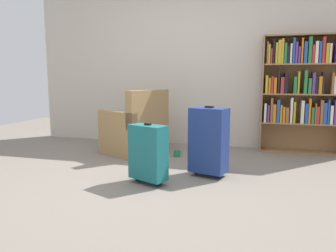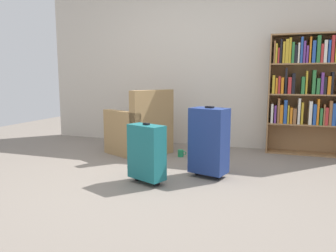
% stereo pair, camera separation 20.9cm
% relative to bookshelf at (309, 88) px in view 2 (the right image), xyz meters
% --- Properties ---
extents(ground_plane, '(8.98, 8.98, 0.00)m').
position_rel_bookshelf_xyz_m(ground_plane, '(-1.63, -1.91, -0.92)').
color(ground_plane, slate).
extents(back_wall, '(5.13, 0.10, 2.60)m').
position_rel_bookshelf_xyz_m(back_wall, '(-1.63, 0.20, 0.38)').
color(back_wall, beige).
rests_on(back_wall, ground).
extents(bookshelf, '(1.10, 0.27, 1.65)m').
position_rel_bookshelf_xyz_m(bookshelf, '(0.00, 0.00, 0.00)').
color(bookshelf, olive).
rests_on(bookshelf, ground).
extents(armchair, '(0.93, 0.93, 0.90)m').
position_rel_bookshelf_xyz_m(armchair, '(-2.21, -0.70, -0.60)').
color(armchair, '#9E7A4C').
rests_on(armchair, ground).
extents(mug, '(0.12, 0.08, 0.10)m').
position_rel_bookshelf_xyz_m(mug, '(-1.61, -0.72, -0.87)').
color(mug, '#1E7F4C').
rests_on(mug, ground).
extents(suitcase_teal, '(0.42, 0.32, 0.62)m').
position_rel_bookshelf_xyz_m(suitcase_teal, '(-1.62, -1.89, -0.59)').
color(suitcase_teal, '#19666B').
rests_on(suitcase_teal, ground).
extents(suitcase_navy_blue, '(0.43, 0.34, 0.77)m').
position_rel_bookshelf_xyz_m(suitcase_navy_blue, '(-1.08, -1.47, -0.52)').
color(suitcase_navy_blue, navy).
rests_on(suitcase_navy_blue, ground).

